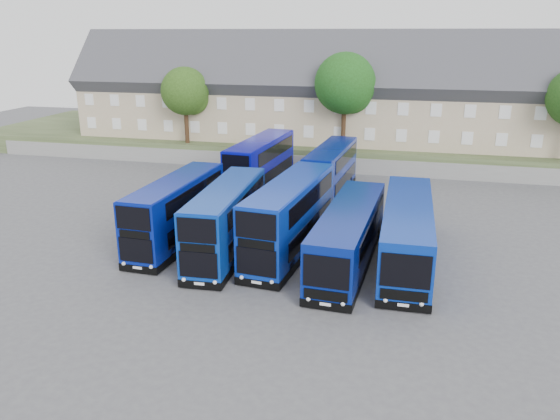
{
  "coord_description": "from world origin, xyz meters",
  "views": [
    {
      "loc": [
        8.32,
        -26.89,
        12.87
      ],
      "look_at": [
        0.67,
        4.87,
        2.2
      ],
      "focal_mm": 35.0,
      "sensor_mm": 36.0,
      "label": 1
    }
  ],
  "objects_px": {
    "dd_front_left": "(177,212)",
    "tree_mid": "(347,86)",
    "tree_west": "(187,93)",
    "dd_front_mid": "(227,222)",
    "coach_east_a": "(349,237)"
  },
  "relations": [
    {
      "from": "dd_front_left",
      "to": "tree_mid",
      "type": "distance_m",
      "value": 24.3
    },
    {
      "from": "tree_west",
      "to": "tree_mid",
      "type": "xyz_separation_m",
      "value": [
        16.0,
        0.5,
        1.02
      ]
    },
    {
      "from": "dd_front_mid",
      "to": "coach_east_a",
      "type": "distance_m",
      "value": 7.34
    },
    {
      "from": "dd_front_mid",
      "to": "tree_west",
      "type": "distance_m",
      "value": 26.09
    },
    {
      "from": "dd_front_left",
      "to": "tree_mid",
      "type": "height_order",
      "value": "tree_mid"
    },
    {
      "from": "dd_front_left",
      "to": "coach_east_a",
      "type": "distance_m",
      "value": 11.04
    },
    {
      "from": "tree_west",
      "to": "tree_mid",
      "type": "bearing_deg",
      "value": 1.79
    },
    {
      "from": "dd_front_left",
      "to": "tree_west",
      "type": "xyz_separation_m",
      "value": [
        -8.14,
        21.69,
        5.04
      ]
    },
    {
      "from": "dd_front_left",
      "to": "dd_front_mid",
      "type": "xyz_separation_m",
      "value": [
        3.68,
        -1.03,
        0.03
      ]
    },
    {
      "from": "coach_east_a",
      "to": "tree_mid",
      "type": "height_order",
      "value": "tree_mid"
    },
    {
      "from": "dd_front_mid",
      "to": "coach_east_a",
      "type": "height_order",
      "value": "dd_front_mid"
    },
    {
      "from": "dd_front_mid",
      "to": "tree_west",
      "type": "relative_size",
      "value": 1.38
    },
    {
      "from": "dd_front_mid",
      "to": "tree_west",
      "type": "xyz_separation_m",
      "value": [
        -11.82,
        22.71,
        5.02
      ]
    },
    {
      "from": "dd_front_left",
      "to": "tree_mid",
      "type": "xyz_separation_m",
      "value": [
        7.86,
        22.19,
        6.06
      ]
    },
    {
      "from": "coach_east_a",
      "to": "dd_front_left",
      "type": "bearing_deg",
      "value": 179.16
    }
  ]
}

